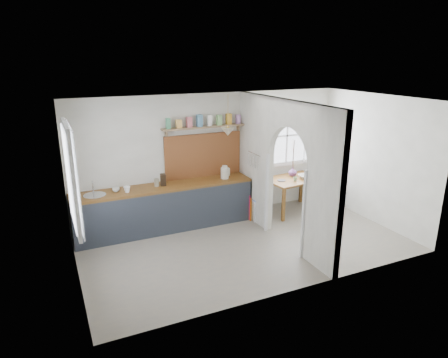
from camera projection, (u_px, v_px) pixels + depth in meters
name	position (u px, v px, depth m)	size (l,w,h in m)	color
floor	(247.00, 245.00, 7.28)	(5.80, 3.20, 0.01)	gray
ceiling	(250.00, 101.00, 6.52)	(5.80, 3.20, 0.01)	white
walls	(248.00, 177.00, 6.90)	(5.81, 3.21, 2.60)	white
partition	(281.00, 163.00, 7.18)	(0.12, 3.20, 2.60)	white
kitchen_window	(70.00, 177.00, 5.66)	(0.10, 1.16, 1.50)	white
nook_window	(287.00, 136.00, 8.88)	(1.76, 0.10, 1.30)	white
counter	(165.00, 207.00, 7.85)	(3.50, 0.60, 0.90)	brown
sink	(95.00, 196.00, 7.18)	(0.40, 0.40, 0.02)	silver
backsplash	(203.00, 155.00, 8.17)	(1.65, 0.03, 0.90)	brown
shelf	(204.00, 124.00, 7.90)	(1.75, 0.20, 0.21)	#9A7E54
pendant_lamp	(228.00, 132.00, 7.79)	(0.26, 0.26, 0.16)	beige
utensil_rail	(254.00, 154.00, 7.88)	(0.02, 0.02, 0.50)	silver
dining_table	(293.00, 195.00, 8.77)	(1.21, 0.80, 0.75)	brown
chair_left	(260.00, 198.00, 8.36)	(0.41, 0.41, 0.90)	silver
chair_right	(322.00, 185.00, 9.14)	(0.42, 0.42, 0.93)	silver
kettle	(225.00, 172.00, 8.13)	(0.22, 0.18, 0.27)	silver
mug_a	(127.00, 189.00, 7.31)	(0.12, 0.12, 0.12)	white
mug_b	(116.00, 189.00, 7.34)	(0.13, 0.13, 0.11)	silver
knife_block	(163.00, 180.00, 7.70)	(0.10, 0.14, 0.22)	#3E2B1A
jar	(157.00, 183.00, 7.65)	(0.09, 0.09, 0.15)	gray
towel_magenta	(249.00, 208.00, 8.30)	(0.02, 0.03, 0.54)	#C81F55
towel_orange	(251.00, 210.00, 8.26)	(0.02, 0.03, 0.50)	orange
bowl	(305.00, 176.00, 8.67)	(0.30, 0.30, 0.07)	silver
table_cup	(295.00, 179.00, 8.48)	(0.09, 0.09, 0.08)	gray
plate	(282.00, 180.00, 8.49)	(0.17, 0.17, 0.01)	#32302F
vase	(293.00, 172.00, 8.82)	(0.19, 0.19, 0.19)	#6A3D74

